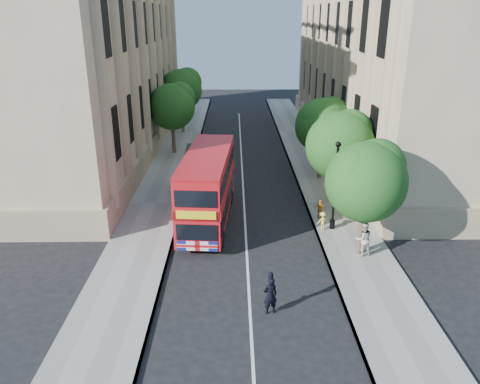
{
  "coord_description": "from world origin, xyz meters",
  "views": [
    {
      "loc": [
        -0.64,
        -18.42,
        11.71
      ],
      "look_at": [
        -0.32,
        6.24,
        2.3
      ],
      "focal_mm": 35.0,
      "sensor_mm": 36.0,
      "label": 1
    }
  ],
  "objects_px": {
    "police_constable": "(270,296)",
    "woman_pedestrian": "(363,239)",
    "double_decker_bus": "(208,186)",
    "box_van": "(201,174)",
    "lamp_post": "(335,190)"
  },
  "relations": [
    {
      "from": "box_van",
      "to": "police_constable",
      "type": "height_order",
      "value": "box_van"
    },
    {
      "from": "lamp_post",
      "to": "double_decker_bus",
      "type": "distance_m",
      "value": 7.31
    },
    {
      "from": "double_decker_bus",
      "to": "woman_pedestrian",
      "type": "xyz_separation_m",
      "value": [
        8.1,
        -4.44,
        -1.28
      ]
    },
    {
      "from": "box_van",
      "to": "woman_pedestrian",
      "type": "distance_m",
      "value": 12.73
    },
    {
      "from": "double_decker_bus",
      "to": "woman_pedestrian",
      "type": "distance_m",
      "value": 9.32
    },
    {
      "from": "double_decker_bus",
      "to": "box_van",
      "type": "relative_size",
      "value": 1.76
    },
    {
      "from": "double_decker_bus",
      "to": "box_van",
      "type": "distance_m",
      "value": 4.87
    },
    {
      "from": "lamp_post",
      "to": "woman_pedestrian",
      "type": "height_order",
      "value": "lamp_post"
    },
    {
      "from": "double_decker_bus",
      "to": "police_constable",
      "type": "distance_m",
      "value": 9.79
    },
    {
      "from": "police_constable",
      "to": "woman_pedestrian",
      "type": "height_order",
      "value": "woman_pedestrian"
    },
    {
      "from": "double_decker_bus",
      "to": "police_constable",
      "type": "height_order",
      "value": "double_decker_bus"
    },
    {
      "from": "woman_pedestrian",
      "to": "box_van",
      "type": "bearing_deg",
      "value": -58.21
    },
    {
      "from": "lamp_post",
      "to": "police_constable",
      "type": "relative_size",
      "value": 3.07
    },
    {
      "from": "woman_pedestrian",
      "to": "double_decker_bus",
      "type": "bearing_deg",
      "value": -40.73
    },
    {
      "from": "double_decker_bus",
      "to": "police_constable",
      "type": "relative_size",
      "value": 5.47
    }
  ]
}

